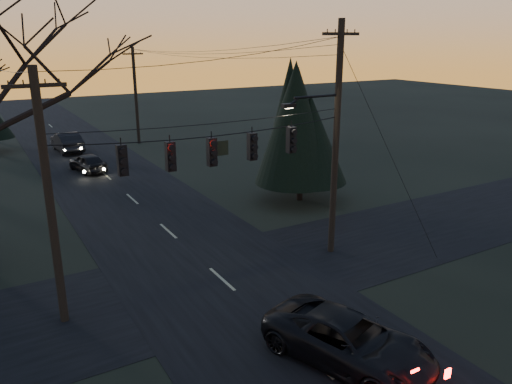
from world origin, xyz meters
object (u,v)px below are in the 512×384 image
utility_pole_right (331,251)px  suv_near (348,341)px  evergreen_right (301,127)px  sedan_oncoming_a (88,163)px  sedan_oncoming_b (67,142)px  utility_pole_far_r (139,143)px  utility_pole_left (65,320)px

utility_pole_right → suv_near: size_ratio=1.92×
utility_pole_right → evergreen_right: evergreen_right is taller
sedan_oncoming_a → sedan_oncoming_b: sedan_oncoming_b is taller
utility_pole_far_r → suv_near: (-4.65, -34.64, 0.72)m
sedan_oncoming_b → utility_pole_right: bearing=99.4°
evergreen_right → utility_pole_left: bearing=-154.8°
evergreen_right → sedan_oncoming_b: 23.10m
utility_pole_far_r → suv_near: 34.96m
utility_pole_right → utility_pole_far_r: utility_pole_right is taller
utility_pole_right → utility_pole_far_r: 28.00m
utility_pole_right → suv_near: 8.14m
utility_pole_far_r → evergreen_right: bearing=-81.6°
utility_pole_left → utility_pole_far_r: size_ratio=1.00×
utility_pole_far_r → utility_pole_right: bearing=-90.0°
suv_near → sedan_oncoming_b: bearing=74.2°
utility_pole_far_r → sedan_oncoming_b: utility_pole_far_r is taller
utility_pole_left → evergreen_right: (14.61, 6.89, 4.37)m
suv_near → sedan_oncoming_a: bearing=75.0°
utility_pole_right → utility_pole_left: utility_pole_right is taller
sedan_oncoming_a → utility_pole_far_r: bearing=-139.0°
utility_pole_right → utility_pole_left: 11.50m
evergreen_right → suv_near: 16.01m
suv_near → sedan_oncoming_a: suv_near is taller
utility_pole_far_r → evergreen_right: size_ratio=1.13×
sedan_oncoming_a → evergreen_right: bearing=114.8°
utility_pole_left → suv_near: utility_pole_left is taller
sedan_oncoming_b → utility_pole_far_r: bearing=179.5°
utility_pole_left → suv_near: 9.57m
sedan_oncoming_a → utility_pole_right: bearing=96.5°
evergreen_right → suv_near: size_ratio=1.45×
evergreen_right → sedan_oncoming_a: (-9.41, 13.04, -3.71)m
suv_near → utility_pole_far_r: bearing=63.8°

